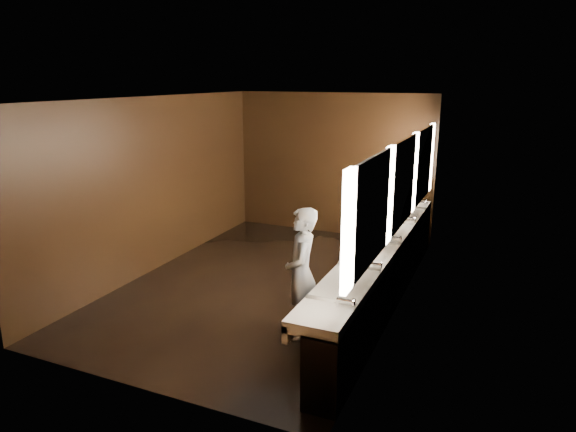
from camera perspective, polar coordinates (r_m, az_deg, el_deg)
The scene contains 10 objects.
floor at distance 7.98m, azimuth -2.26°, elevation -7.54°, with size 6.00×6.00×0.00m, color black.
ceiling at distance 7.37m, azimuth -2.49°, elevation 12.97°, with size 4.00×6.00×0.02m, color #2D2D2B.
wall_back at distance 10.29m, azimuth 4.96°, elevation 5.71°, with size 4.00×0.02×2.80m, color black.
wall_front at distance 5.13m, azimuth -17.17°, elevation -4.67°, with size 4.00×0.02×2.80m, color black.
wall_left at distance 8.60m, azimuth -14.47°, elevation 3.41°, with size 0.02×6.00×2.80m, color black.
wall_right at distance 6.94m, azimuth 12.66°, elevation 0.77°, with size 0.02×6.00×2.80m, color black.
sink_counter at distance 7.25m, azimuth 10.64°, elevation -6.00°, with size 0.55×5.40×1.01m.
mirror_band at distance 6.87m, azimuth 12.67°, elevation 3.62°, with size 0.06×5.03×1.15m.
person at distance 6.19m, azimuth 1.51°, elevation -6.38°, with size 0.59×0.39×1.62m, color #9BBAE7.
trash_bin at distance 7.26m, azimuth 8.60°, elevation -7.91°, with size 0.33×0.33×0.51m, color black.
Camera 1 is at (3.23, -6.62, 3.09)m, focal length 32.00 mm.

